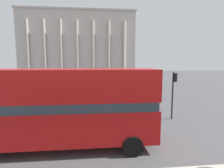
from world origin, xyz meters
TOP-DOWN VIEW (x-y plane):
  - double_decker_bus at (-3.06, 6.93)m, footprint 10.75×2.62m
  - plaza_building_left at (-5.98, 57.29)m, footprint 36.13×11.79m
  - traffic_light_near at (5.47, 11.19)m, footprint 0.42×0.24m
  - traffic_light_mid at (0.04, 16.62)m, footprint 0.42×0.24m
  - pedestrian_yellow at (0.41, 14.35)m, footprint 0.32×0.32m
  - pedestrian_olive at (-7.45, 28.36)m, footprint 0.32×0.32m

SIDE VIEW (x-z plane):
  - pedestrian_yellow at x=0.41m, z-range 0.14..1.94m
  - pedestrian_olive at x=-7.45m, z-range 0.14..1.95m
  - double_decker_bus at x=-3.06m, z-range 0.24..4.52m
  - traffic_light_near at x=5.47m, z-range 0.59..4.48m
  - traffic_light_mid at x=0.04m, z-range 0.61..4.67m
  - plaza_building_left at x=-5.98m, z-range 0.00..20.76m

